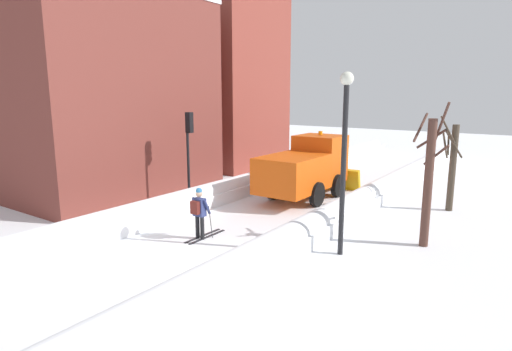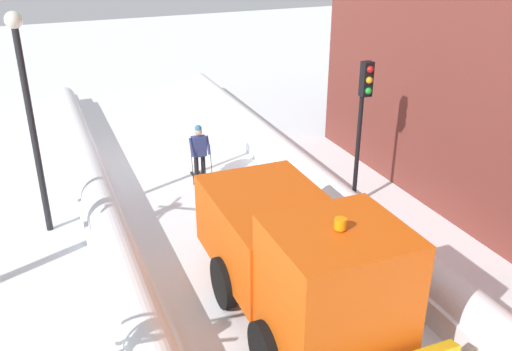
{
  "view_description": "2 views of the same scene",
  "coord_description": "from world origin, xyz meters",
  "px_view_note": "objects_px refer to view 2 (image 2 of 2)",
  "views": [
    {
      "loc": [
        9.35,
        -8.47,
        4.96
      ],
      "look_at": [
        -0.29,
        5.38,
        1.67
      ],
      "focal_mm": 29.8,
      "sensor_mm": 36.0,
      "label": 1
    },
    {
      "loc": [
        4.18,
        17.28,
        7.45
      ],
      "look_at": [
        -0.75,
        5.28,
        1.49
      ],
      "focal_mm": 39.45,
      "sensor_mm": 36.0,
      "label": 2
    }
  ],
  "objects_px": {
    "plow_truck": "(299,261)",
    "street_lamp": "(28,101)",
    "traffic_light_pole": "(363,107)",
    "skier": "(199,150)"
  },
  "relations": [
    {
      "from": "plow_truck",
      "to": "street_lamp",
      "type": "bearing_deg",
      "value": -53.31
    },
    {
      "from": "traffic_light_pole",
      "to": "street_lamp",
      "type": "bearing_deg",
      "value": -13.02
    },
    {
      "from": "skier",
      "to": "plow_truck",
      "type": "bearing_deg",
      "value": 88.27
    },
    {
      "from": "plow_truck",
      "to": "skier",
      "type": "distance_m",
      "value": 7.3
    },
    {
      "from": "plow_truck",
      "to": "skier",
      "type": "xyz_separation_m",
      "value": [
        -0.22,
        -7.28,
        -0.48
      ]
    },
    {
      "from": "skier",
      "to": "street_lamp",
      "type": "xyz_separation_m",
      "value": [
        4.56,
        1.45,
        2.5
      ]
    },
    {
      "from": "plow_truck",
      "to": "street_lamp",
      "type": "xyz_separation_m",
      "value": [
        4.34,
        -5.83,
        2.02
      ]
    },
    {
      "from": "skier",
      "to": "street_lamp",
      "type": "relative_size",
      "value": 0.32
    },
    {
      "from": "plow_truck",
      "to": "street_lamp",
      "type": "height_order",
      "value": "street_lamp"
    },
    {
      "from": "plow_truck",
      "to": "traffic_light_pole",
      "type": "height_order",
      "value": "traffic_light_pole"
    }
  ]
}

